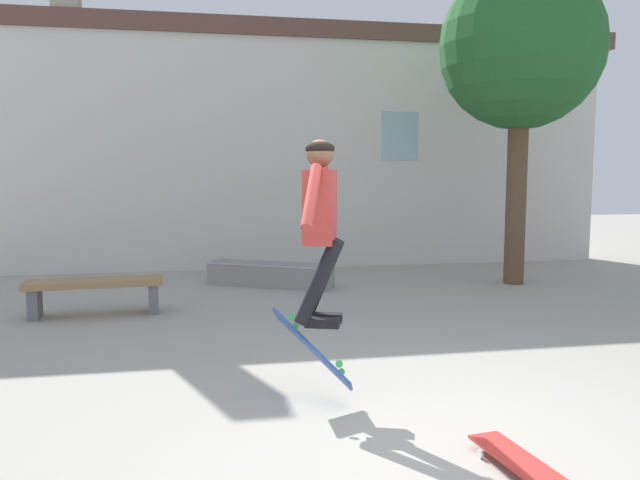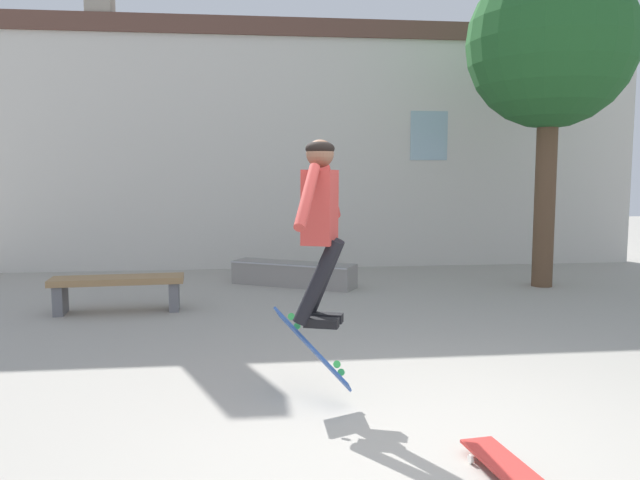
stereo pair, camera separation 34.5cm
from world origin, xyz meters
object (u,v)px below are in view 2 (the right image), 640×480
object	(u,v)px
tree_right	(551,47)
skate_ledge	(293,274)
skateboard_flipping	(312,348)
park_bench	(118,286)
skateboard_resting	(511,470)
skater	(320,216)

from	to	relation	value
tree_right	skate_ledge	bearing A→B (deg)	172.96
tree_right	skateboard_flipping	xyz separation A→B (m)	(-4.05, -4.47, -3.23)
tree_right	skate_ledge	world-z (taller)	tree_right
park_bench	skateboard_flipping	xyz separation A→B (m)	(2.14, -3.35, 0.08)
skate_ledge	skateboard_resting	world-z (taller)	skate_ledge
skater	skateboard_flipping	bearing A→B (deg)	-158.03
skater	tree_right	bearing A→B (deg)	67.23
park_bench	skate_ledge	size ratio (longest dim) A/B	0.85
tree_right	skateboard_flipping	distance (m)	6.84
skate_ledge	skateboard_resting	bearing A→B (deg)	-53.73
tree_right	skateboard_resting	size ratio (longest dim) A/B	5.73
tree_right	skateboard_flipping	world-z (taller)	tree_right
skate_ledge	skateboard_resting	distance (m)	6.42
skate_ledge	skater	xyz separation A→B (m)	(-0.14, -4.94, 1.25)
skateboard_flipping	skateboard_resting	world-z (taller)	skateboard_flipping
skateboard_resting	skater	bearing A→B (deg)	-153.94
park_bench	skateboard_resting	bearing A→B (deg)	-60.87
park_bench	skateboard_flipping	bearing A→B (deg)	-61.61
tree_right	skater	xyz separation A→B (m)	(-3.98, -4.47, -2.21)
skate_ledge	skateboard_flipping	bearing A→B (deg)	-63.16
park_bench	skater	bearing A→B (deg)	-60.82
park_bench	skate_ledge	bearing A→B (deg)	30.24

